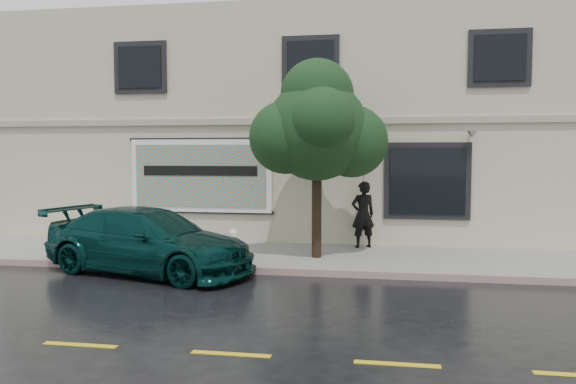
% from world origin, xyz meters
% --- Properties ---
extents(ground, '(90.00, 90.00, 0.00)m').
position_xyz_m(ground, '(0.00, 0.00, 0.00)').
color(ground, black).
rests_on(ground, ground).
extents(sidewalk, '(20.00, 3.50, 0.15)m').
position_xyz_m(sidewalk, '(0.00, 3.25, 0.07)').
color(sidewalk, gray).
rests_on(sidewalk, ground).
extents(curb, '(20.00, 0.18, 0.16)m').
position_xyz_m(curb, '(0.00, 1.50, 0.07)').
color(curb, gray).
rests_on(curb, ground).
extents(road_marking, '(19.00, 0.12, 0.01)m').
position_xyz_m(road_marking, '(0.00, -3.50, 0.01)').
color(road_marking, gold).
rests_on(road_marking, ground).
extents(building, '(20.00, 8.12, 7.00)m').
position_xyz_m(building, '(0.00, 9.00, 3.50)').
color(building, '#B6AD92').
rests_on(building, ground).
extents(billboard, '(4.30, 0.16, 2.20)m').
position_xyz_m(billboard, '(-3.20, 4.92, 2.05)').
color(billboard, white).
rests_on(billboard, ground).
extents(car, '(5.45, 3.53, 1.47)m').
position_xyz_m(car, '(-3.20, 1.20, 0.73)').
color(car, '#072D2B').
rests_on(car, ground).
extents(pedestrian, '(0.77, 0.65, 1.80)m').
position_xyz_m(pedestrian, '(1.49, 4.56, 1.05)').
color(pedestrian, black).
rests_on(pedestrian, sidewalk).
extents(umbrella, '(1.04, 1.04, 0.64)m').
position_xyz_m(umbrella, '(1.49, 4.56, 2.27)').
color(umbrella, black).
rests_on(umbrella, pedestrian).
extents(street_tree, '(2.47, 2.47, 4.35)m').
position_xyz_m(street_tree, '(0.42, 2.93, 3.25)').
color(street_tree, black).
rests_on(street_tree, sidewalk).
extents(fire_hydrant, '(0.31, 0.29, 0.75)m').
position_xyz_m(fire_hydrant, '(-1.50, 2.21, 0.51)').
color(fire_hydrant, white).
rests_on(fire_hydrant, sidewalk).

